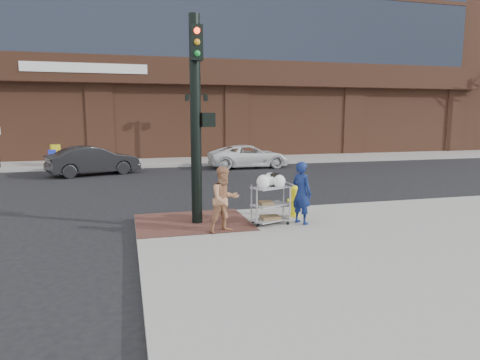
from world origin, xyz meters
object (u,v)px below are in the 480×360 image
object	(u,v)px
pedestrian_tan	(224,200)
utility_cart	(270,201)
woman_blue	(302,193)
fire_hydrant	(295,201)
minivan_white	(249,156)
sedan_dark	(93,160)
lamp_post	(197,119)
traffic_signal_pole	(197,114)

from	to	relation	value
pedestrian_tan	utility_cart	distance (m)	1.34
woman_blue	fire_hydrant	distance (m)	0.84
utility_cart	fire_hydrant	world-z (taller)	utility_cart
woman_blue	minivan_white	distance (m)	12.92
sedan_dark	minivan_white	xyz separation A→B (m)	(8.00, 0.90, -0.08)
lamp_post	minivan_white	xyz separation A→B (m)	(2.33, -3.21, -2.00)
woman_blue	sedan_dark	bearing A→B (deg)	-0.39
woman_blue	fire_hydrant	world-z (taller)	woman_blue
pedestrian_tan	woman_blue	bearing A→B (deg)	-10.39
pedestrian_tan	fire_hydrant	distance (m)	2.40
sedan_dark	utility_cart	world-z (taller)	utility_cart
woman_blue	fire_hydrant	xyz separation A→B (m)	(0.13, 0.75, -0.35)
lamp_post	pedestrian_tan	xyz separation A→B (m)	(-2.02, -16.19, -1.71)
sedan_dark	fire_hydrant	xyz separation A→B (m)	(5.78, -11.05, -0.12)
lamp_post	minivan_white	size ratio (longest dim) A/B	0.90
minivan_white	fire_hydrant	world-z (taller)	minivan_white
utility_cart	lamp_post	bearing A→B (deg)	87.21
pedestrian_tan	sedan_dark	distance (m)	12.62
fire_hydrant	woman_blue	bearing A→B (deg)	-99.62
lamp_post	sedan_dark	bearing A→B (deg)	-144.05
traffic_signal_pole	fire_hydrant	world-z (taller)	traffic_signal_pole
woman_blue	minivan_white	xyz separation A→B (m)	(2.34, 12.70, -0.31)
traffic_signal_pole	pedestrian_tan	distance (m)	2.20
minivan_white	utility_cart	bearing A→B (deg)	166.36
pedestrian_tan	minivan_white	world-z (taller)	pedestrian_tan
pedestrian_tan	utility_cart	bearing A→B (deg)	0.53
lamp_post	fire_hydrant	size ratio (longest dim) A/B	4.82
minivan_white	utility_cart	xyz separation A→B (m)	(-3.09, -12.55, 0.10)
woman_blue	minivan_white	world-z (taller)	woman_blue
lamp_post	woman_blue	distance (m)	16.00
lamp_post	minivan_white	distance (m)	4.44
pedestrian_tan	sedan_dark	bearing A→B (deg)	88.66
pedestrian_tan	minivan_white	xyz separation A→B (m)	(4.35, 12.97, -0.29)
sedan_dark	minivan_white	world-z (taller)	sedan_dark
woman_blue	sedan_dark	size ratio (longest dim) A/B	0.37
minivan_white	utility_cart	size ratio (longest dim) A/B	3.52
fire_hydrant	lamp_post	bearing A→B (deg)	90.44
traffic_signal_pole	utility_cart	distance (m)	2.77
utility_cart	fire_hydrant	xyz separation A→B (m)	(0.88, 0.60, -0.15)
woman_blue	pedestrian_tan	size ratio (longest dim) A/B	1.02
fire_hydrant	utility_cart	bearing A→B (deg)	-145.71
lamp_post	woman_blue	world-z (taller)	lamp_post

